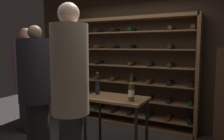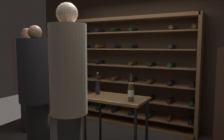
{
  "view_description": "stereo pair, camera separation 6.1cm",
  "coord_description": "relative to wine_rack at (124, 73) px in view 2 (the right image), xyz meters",
  "views": [
    {
      "loc": [
        1.66,
        -2.72,
        1.63
      ],
      "look_at": [
        0.09,
        0.27,
        1.26
      ],
      "focal_mm": 35.91,
      "sensor_mm": 36.0,
      "label": 1
    },
    {
      "loc": [
        1.72,
        -2.69,
        1.63
      ],
      "look_at": [
        0.09,
        0.27,
        1.26
      ],
      "focal_mm": 35.91,
      "sensor_mm": 36.0,
      "label": 2
    }
  ],
  "objects": [
    {
      "name": "tasting_table",
      "position": [
        0.45,
        -1.2,
        -0.35
      ],
      "size": [
        0.93,
        0.54,
        0.86
      ],
      "color": "brown",
      "rests_on": "ground"
    },
    {
      "name": "wine_bottle_green_slim",
      "position": [
        0.09,
        -1.15,
        -0.1
      ],
      "size": [
        0.08,
        0.08,
        0.35
      ],
      "color": "black",
      "rests_on": "tasting_table"
    },
    {
      "name": "back_wall",
      "position": [
        0.26,
        0.21,
        0.38
      ],
      "size": [
        5.08,
        0.1,
        2.93
      ],
      "primitive_type": "cube",
      "color": "#3D2B1E",
      "rests_on": "ground"
    },
    {
      "name": "wine_rack",
      "position": [
        0.0,
        0.0,
        0.0
      ],
      "size": [
        2.95,
        0.32,
        2.2
      ],
      "color": "brown",
      "rests_on": "ground"
    },
    {
      "name": "wine_glass_stemmed_center",
      "position": [
        0.7,
        -1.19,
        -0.11
      ],
      "size": [
        0.08,
        0.08,
        0.16
      ],
      "color": "silver",
      "rests_on": "tasting_table"
    },
    {
      "name": "wine_bottle_red_label",
      "position": [
        0.74,
        -1.31,
        -0.08
      ],
      "size": [
        0.08,
        0.08,
        0.38
      ],
      "color": "#4C3314",
      "rests_on": "tasting_table"
    },
    {
      "name": "wine_crate",
      "position": [
        -1.71,
        -0.49,
        -0.91
      ],
      "size": [
        0.52,
        0.4,
        0.35
      ],
      "primitive_type": "cube",
      "rotation": [
        0.0,
        0.0,
        -0.13
      ],
      "color": "brown",
      "rests_on": "ground"
    },
    {
      "name": "person_guest_blue_shirt",
      "position": [
        -0.51,
        -1.84,
        -0.03
      ],
      "size": [
        0.51,
        0.51,
        1.92
      ],
      "rotation": [
        0.0,
        0.0,
        -0.82
      ],
      "color": "black",
      "rests_on": "ground"
    },
    {
      "name": "person_guest_khaki",
      "position": [
        0.42,
        -2.25,
        0.08
      ],
      "size": [
        0.4,
        0.4,
        2.08
      ],
      "rotation": [
        0.0,
        0.0,
        -0.46
      ],
      "color": "#262626",
      "rests_on": "ground"
    },
    {
      "name": "person_host_in_suit",
      "position": [
        -1.43,
        -1.19,
        -0.01
      ],
      "size": [
        0.51,
        0.51,
        1.96
      ],
      "rotation": [
        0.0,
        0.0,
        0.92
      ],
      "color": "#2F2F2F",
      "rests_on": "ground"
    }
  ]
}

